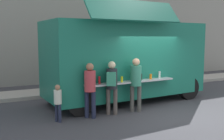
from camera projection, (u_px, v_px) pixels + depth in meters
ground_plane at (168, 113)px, 8.70m from camera, size 60.00×60.00×0.00m
curb_strip at (9, 96)px, 10.94m from camera, size 28.00×1.60×0.15m
building_behind at (17, 4)px, 14.34m from camera, size 32.00×2.40×8.52m
food_truck_main at (126, 59)px, 10.27m from camera, size 6.20×3.18×3.69m
trash_bin at (162, 76)px, 14.09m from camera, size 0.60×0.60×0.90m
customer_front_ordering at (136, 80)px, 8.80m from camera, size 0.36×0.36×1.79m
customer_mid_with_backpack at (112, 82)px, 8.41m from camera, size 0.48×0.56×1.72m
customer_rear_waiting at (90, 85)px, 8.08m from camera, size 0.35×0.35×1.70m
child_near_queue at (58, 100)px, 7.73m from camera, size 0.23×0.23×1.11m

